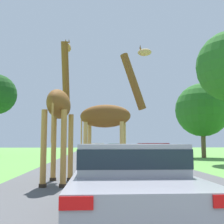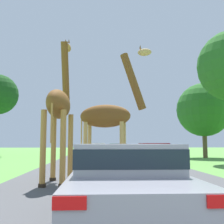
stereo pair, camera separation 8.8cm
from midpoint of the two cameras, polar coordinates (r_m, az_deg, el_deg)
name	(u,v)px [view 2 (the right image)]	position (r m, az deg, el deg)	size (l,w,h in m)	color
road	(105,155)	(30.79, -1.36, -8.77)	(7.98, 120.00, 0.00)	#4C4C4F
giraffe_near_road	(109,115)	(11.38, -0.35, -0.54)	(2.99, 1.22, 5.31)	tan
giraffe_companion	(59,108)	(9.74, -10.39, 0.88)	(0.93, 3.01, 5.48)	#B77F3D
car_lead_maroon	(125,178)	(5.17, 3.17, -13.17)	(1.87, 4.56, 1.31)	gray
car_queue_right	(154,152)	(18.97, 8.62, -8.09)	(1.97, 4.13, 1.32)	maroon
car_queue_left	(118,149)	(28.00, 1.28, -7.61)	(1.84, 4.08, 1.27)	#144C28
car_far_ahead	(95,151)	(22.81, -3.29, -7.84)	(1.72, 4.75, 1.33)	silver
tree_right_cluster	(204,110)	(26.95, 18.23, 0.42)	(4.88, 4.88, 6.79)	brown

